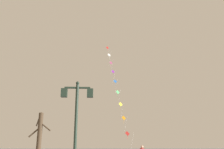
% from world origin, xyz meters
% --- Properties ---
extents(twin_lantern_lamp_post, '(1.49, 0.28, 4.70)m').
position_xyz_m(twin_lantern_lamp_post, '(-2.28, 8.79, 3.27)').
color(twin_lantern_lamp_post, '#1E2D23').
rests_on(twin_lantern_lamp_post, ground_plane).
extents(kite_train, '(2.22, 11.32, 15.53)m').
position_xyz_m(kite_train, '(0.71, 24.72, 8.23)').
color(kite_train, brown).
rests_on(kite_train, ground_plane).
extents(bare_tree, '(1.54, 1.51, 3.96)m').
position_xyz_m(bare_tree, '(-5.27, 14.59, 2.04)').
color(bare_tree, '#423323').
rests_on(bare_tree, ground_plane).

